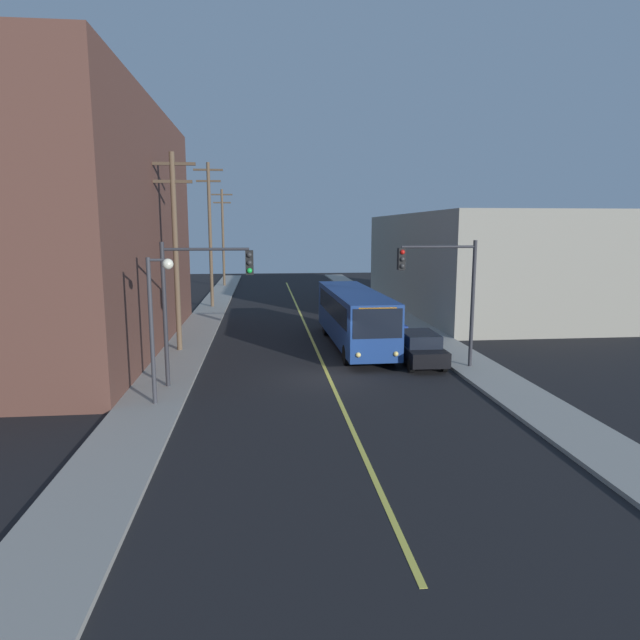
{
  "coord_description": "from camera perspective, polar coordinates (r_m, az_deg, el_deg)",
  "views": [
    {
      "loc": [
        -2.9,
        -24.08,
        6.66
      ],
      "look_at": [
        0.0,
        3.89,
        2.0
      ],
      "focal_mm": 30.87,
      "sensor_mm": 36.0,
      "label": 1
    }
  ],
  "objects": [
    {
      "name": "lane_stripe_center",
      "position": [
        39.75,
        -1.65,
        -0.23
      ],
      "size": [
        0.16,
        60.0,
        0.01
      ],
      "primitive_type": "cube",
      "color": "#D8CC4C",
      "rests_on": "ground"
    },
    {
      "name": "traffic_signal_right_corner",
      "position": [
        26.35,
        12.53,
        4.06
      ],
      "size": [
        3.75,
        0.48,
        6.0
      ],
      "color": "#2D2D33",
      "rests_on": "sidewalk_right"
    },
    {
      "name": "sidewalk_left",
      "position": [
        34.99,
        -12.96,
        -1.68
      ],
      "size": [
        2.5,
        90.0,
        0.15
      ],
      "primitive_type": "cube",
      "color": "gray",
      "rests_on": "ground"
    },
    {
      "name": "utility_pole_far",
      "position": [
        65.14,
        -10.03,
        8.83
      ],
      "size": [
        2.4,
        0.28,
        11.0
      ],
      "color": "brown",
      "rests_on": "sidewalk_left"
    },
    {
      "name": "utility_pole_mid",
      "position": [
        47.36,
        -11.33,
        9.2
      ],
      "size": [
        2.4,
        0.28,
        11.91
      ],
      "color": "brown",
      "rests_on": "sidewalk_left"
    },
    {
      "name": "parked_car_blue",
      "position": [
        34.53,
        6.74,
        -0.36
      ],
      "size": [
        1.82,
        4.4,
        1.62
      ],
      "color": "navy",
      "rests_on": "ground"
    },
    {
      "name": "city_bus",
      "position": [
        31.35,
        3.52,
        0.51
      ],
      "size": [
        2.79,
        12.2,
        3.2
      ],
      "color": "navy",
      "rests_on": "ground"
    },
    {
      "name": "street_lamp_left",
      "position": [
        21.13,
        -16.58,
        1.08
      ],
      "size": [
        0.98,
        0.4,
        5.5
      ],
      "color": "#38383D",
      "rests_on": "sidewalk_left"
    },
    {
      "name": "building_right_warehouse",
      "position": [
        47.86,
        15.49,
        5.8
      ],
      "size": [
        12.0,
        26.03,
        7.87
      ],
      "color": "gray",
      "rests_on": "ground"
    },
    {
      "name": "sidewalk_right",
      "position": [
        36.17,
        10.49,
        -1.24
      ],
      "size": [
        2.5,
        90.0,
        0.15
      ],
      "primitive_type": "cube",
      "color": "gray",
      "rests_on": "ground"
    },
    {
      "name": "traffic_signal_left_corner",
      "position": [
        23.12,
        -12.14,
        3.35
      ],
      "size": [
        3.75,
        0.48,
        6.0
      ],
      "color": "#2D2D33",
      "rests_on": "sidewalk_left"
    },
    {
      "name": "ground_plane",
      "position": [
        25.16,
        0.92,
        -5.94
      ],
      "size": [
        120.0,
        120.0,
        0.0
      ],
      "primitive_type": "plane",
      "color": "black"
    },
    {
      "name": "building_left_brick",
      "position": [
        33.29,
        -24.77,
        8.61
      ],
      "size": [
        10.0,
        23.29,
        13.38
      ],
      "color": "brown",
      "rests_on": "ground"
    },
    {
      "name": "parked_car_black",
      "position": [
        27.7,
        10.25,
        -2.87
      ],
      "size": [
        1.85,
        4.42,
        1.62
      ],
      "color": "black",
      "rests_on": "ground"
    },
    {
      "name": "utility_pole_near",
      "position": [
        30.4,
        -14.76,
        7.65
      ],
      "size": [
        2.4,
        0.28,
        10.45
      ],
      "color": "brown",
      "rests_on": "sidewalk_left"
    }
  ]
}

